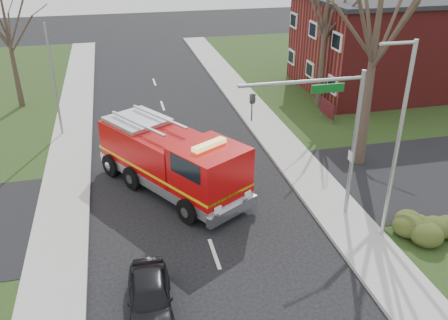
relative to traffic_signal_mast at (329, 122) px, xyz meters
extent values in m
plane|color=black|center=(-5.21, -1.50, -4.71)|extent=(120.00, 120.00, 0.00)
cube|color=#A0A09A|center=(0.99, -1.50, -4.63)|extent=(2.40, 80.00, 0.15)
cube|color=#A0A09A|center=(-11.41, -1.50, -4.63)|extent=(2.40, 80.00, 0.15)
cube|color=maroon|center=(13.79, 16.50, -1.21)|extent=(15.00, 10.00, 7.00)
cube|color=silver|center=(6.24, 16.50, -2.71)|extent=(0.12, 1.40, 1.20)
cube|color=#441017|center=(5.29, 11.00, -3.81)|extent=(0.12, 2.00, 1.00)
cylinder|color=gray|center=(5.29, 10.20, -4.26)|extent=(0.08, 0.08, 0.90)
cylinder|color=gray|center=(5.29, 11.80, -4.26)|extent=(0.08, 0.08, 0.90)
ellipsoid|color=#2D3914|center=(3.79, -2.50, -4.13)|extent=(2.80, 2.00, 0.90)
cone|color=#32251E|center=(4.29, 4.50, 1.29)|extent=(0.64, 0.64, 12.00)
cone|color=#32251E|center=(5.79, 13.50, 0.54)|extent=(0.56, 0.56, 10.50)
cone|color=#32251E|center=(-15.21, 18.50, -0.21)|extent=(0.44, 0.44, 9.00)
cylinder|color=gray|center=(1.29, 0.00, -1.31)|extent=(0.18, 0.18, 6.80)
cylinder|color=gray|center=(-1.31, 0.00, 1.79)|extent=(5.20, 0.14, 0.14)
cube|color=#0C591E|center=(-0.21, 0.00, 1.44)|extent=(1.40, 0.06, 0.35)
imported|color=black|center=(-3.31, 0.00, 1.44)|extent=(0.22, 0.18, 1.10)
cylinder|color=#B7BABF|center=(1.99, -2.00, -0.51)|extent=(0.16, 0.16, 8.40)
cylinder|color=#B7BABF|center=(1.29, -2.00, 3.59)|extent=(1.40, 0.12, 0.12)
cylinder|color=gray|center=(-12.01, 12.50, -1.21)|extent=(0.14, 0.14, 7.00)
cube|color=#B20809|center=(-6.84, 5.39, -3.01)|extent=(5.38, 6.35, 2.30)
cube|color=#B20809|center=(-4.69, 1.82, -2.84)|extent=(3.91, 3.91, 2.63)
cube|color=#B7BABF|center=(-6.16, 4.26, -3.94)|extent=(6.87, 8.81, 0.49)
cube|color=#E5B20C|center=(-6.16, 4.26, -3.34)|extent=(6.88, 8.81, 0.13)
cube|color=black|center=(-4.07, 0.79, -2.02)|extent=(2.24, 1.41, 0.93)
cube|color=#E5D866|center=(-4.69, 1.82, -1.36)|extent=(1.70, 1.23, 0.20)
cylinder|color=black|center=(-5.86, 0.99, -4.10)|extent=(0.95, 1.23, 1.21)
cylinder|color=black|center=(-3.41, 2.46, -4.10)|extent=(0.95, 1.23, 1.21)
cylinder|color=black|center=(-9.08, 6.35, -4.10)|extent=(0.95, 1.23, 1.21)
cylinder|color=black|center=(-6.63, 7.82, -4.10)|extent=(0.95, 1.23, 1.21)
imported|color=black|center=(-8.01, -4.09, -4.07)|extent=(1.64, 3.79, 1.27)
camera|label=1|loc=(-8.40, -16.68, 7.28)|focal=38.00mm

